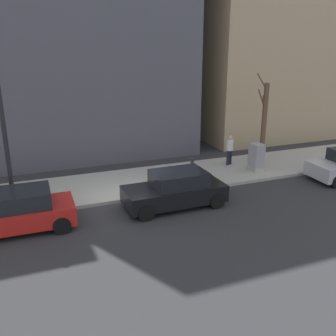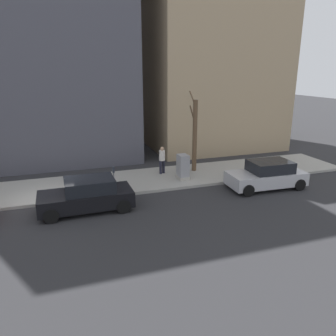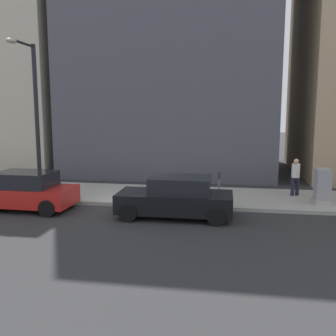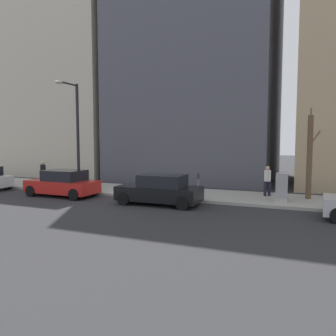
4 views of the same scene
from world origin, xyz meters
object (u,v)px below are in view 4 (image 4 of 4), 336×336
parked_car_red (63,184)px  office_tower_right (78,64)px  utility_box (282,188)px  pedestrian_midblock (43,172)px  pedestrian_near_meter (267,179)px  parked_car_black (160,190)px  parking_meter (198,183)px  office_block_center (201,16)px  streetlamp (75,127)px  bare_tree (310,155)px  trash_bin (68,181)px

parked_car_red → office_tower_right: 18.23m
utility_box → pedestrian_midblock: bearing=90.8°
pedestrian_near_meter → office_tower_right: size_ratio=0.08×
pedestrian_near_meter → pedestrian_midblock: 14.57m
parked_car_black → pedestrian_near_meter: 6.15m
parked_car_black → parking_meter: 2.21m
pedestrian_near_meter → office_block_center: office_block_center is taller
pedestrian_midblock → office_block_center: (10.68, -7.84, 12.76)m
parked_car_black → streetlamp: streetlamp is taller
bare_tree → pedestrian_midblock: bearing=95.3°
trash_bin → pedestrian_near_meter: pedestrian_near_meter is taller
parked_car_red → pedestrian_near_meter: pedestrian_near_meter is taller
parked_car_red → bare_tree: bare_tree is taller
parked_car_black → parking_meter: (1.61, -1.50, 0.24)m
bare_tree → utility_box: bearing=136.5°
parked_car_black → pedestrian_midblock: 9.94m
streetlamp → office_block_center: bearing=-21.2°
parking_meter → parked_car_black: bearing=136.9°
utility_box → office_tower_right: office_tower_right is taller
parked_car_black → utility_box: 6.16m
streetlamp → pedestrian_near_meter: (2.37, -11.10, -2.93)m
bare_tree → parked_car_red: bearing=105.6°
parked_car_black → pedestrian_near_meter: bearing=-52.2°
pedestrian_near_meter → office_tower_right: office_tower_right is taller
office_block_center → office_tower_right: (-0.24, 12.84, -2.96)m
parked_car_red → utility_box: utility_box is taller
parked_car_black → pedestrian_midblock: pedestrian_midblock is taller
parking_meter → pedestrian_midblock: bearing=86.7°
parked_car_red → office_block_center: bearing=-17.9°
parked_car_red → office_tower_right: bearing=35.0°
streetlamp → pedestrian_near_meter: bearing=-78.0°
parked_car_black → trash_bin: 7.71m
parked_car_black → office_tower_right: size_ratio=0.19×
pedestrian_midblock → bare_tree: bearing=95.5°
bare_tree → streetlamp: bearing=100.1°
trash_bin → parked_car_red: bearing=-147.7°
utility_box → pedestrian_midblock: 15.32m
streetlamp → pedestrian_midblock: (0.81, 3.38, -2.93)m
utility_box → pedestrian_midblock: size_ratio=0.86×
parked_car_red → office_tower_right: (12.56, 8.48, 10.15)m
streetlamp → pedestrian_near_meter: size_ratio=3.92×
parking_meter → parked_car_red: bearing=100.9°
bare_tree → pedestrian_midblock: 16.70m
parked_car_red → utility_box: 12.08m
pedestrian_midblock → office_block_center: size_ratio=0.06×
streetlamp → parking_meter: bearing=-88.8°
parked_car_red → trash_bin: parked_car_red is taller
pedestrian_midblock → office_tower_right: size_ratio=0.08×
bare_tree → pedestrian_near_meter: 2.49m
streetlamp → parked_car_red: bearing=-176.1°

